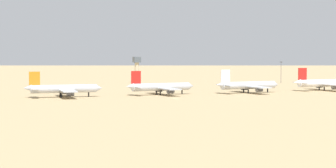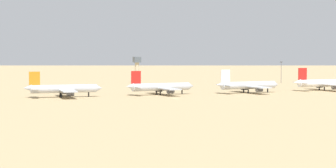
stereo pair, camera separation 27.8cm
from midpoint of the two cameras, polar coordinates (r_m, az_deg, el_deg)
ground at (r=319.82m, az=0.66°, el=-1.32°), size 4000.00×4000.00×0.00m
ridge_center at (r=1286.43m, az=-6.50°, el=3.61°), size 438.35×423.96×74.36m
ridge_east at (r=1648.19m, az=4.17°, el=3.71°), size 358.40×311.64×86.32m
parked_jet_orange_3 at (r=332.69m, az=-9.37°, el=-0.43°), size 40.65×34.21×13.43m
parked_jet_red_4 at (r=346.11m, az=-0.71°, el=-0.27°), size 40.09×33.78×13.24m
parked_jet_white_5 at (r=363.47m, az=7.11°, el=-0.12°), size 40.81×34.36×13.48m
parked_jet_red_6 at (r=394.36m, az=13.69°, el=0.08°), size 41.54×34.73×13.77m
control_tower at (r=477.09m, az=-2.82°, el=1.52°), size 5.20×5.20×19.31m
light_pole_mid at (r=474.67m, az=10.04°, el=1.17°), size 1.80×0.50×15.84m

